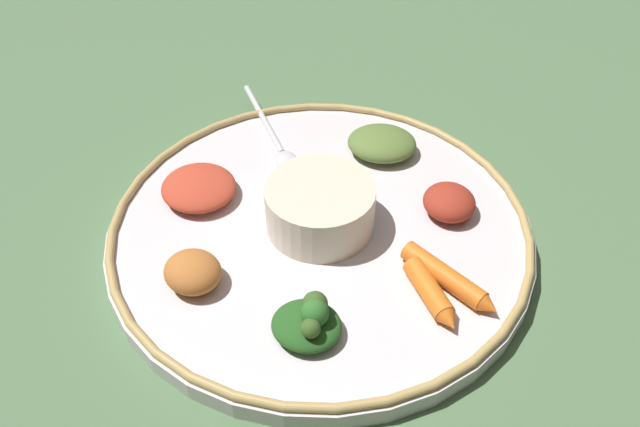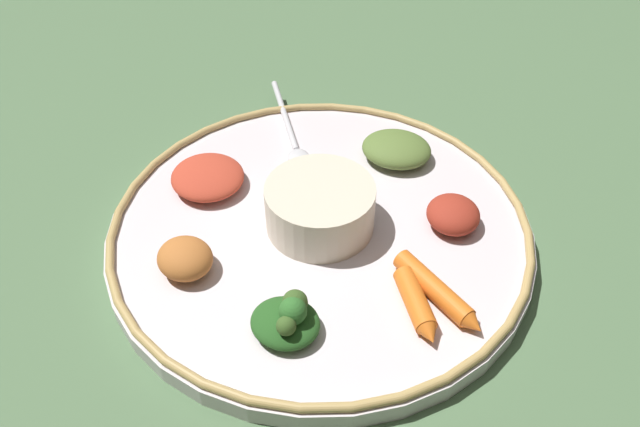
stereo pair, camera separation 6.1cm
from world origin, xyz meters
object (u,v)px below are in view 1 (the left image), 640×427
at_px(spoon, 275,140).
at_px(carrot_near_spoon, 432,294).
at_px(carrot_outer, 449,279).
at_px(greens_pile, 309,322).
at_px(center_bowl, 320,206).

distance_m(spoon, carrot_near_spoon, 0.27).
height_order(spoon, carrot_outer, carrot_outer).
xyz_separation_m(spoon, greens_pile, (-0.23, -0.12, 0.01)).
bearing_deg(carrot_near_spoon, center_bowl, 64.29).
height_order(carrot_near_spoon, carrot_outer, same).
distance_m(center_bowl, carrot_outer, 0.14).
height_order(spoon, carrot_near_spoon, carrot_near_spoon).
relative_size(center_bowl, greens_pile, 1.72).
xyz_separation_m(center_bowl, greens_pile, (-0.12, -0.03, -0.01)).
bearing_deg(greens_pile, spoon, 27.91).
height_order(greens_pile, carrot_outer, greens_pile).
distance_m(center_bowl, spoon, 0.14).
bearing_deg(center_bowl, carrot_near_spoon, -115.71).
xyz_separation_m(center_bowl, carrot_outer, (-0.04, -0.13, -0.02)).
bearing_deg(spoon, carrot_near_spoon, -128.29).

